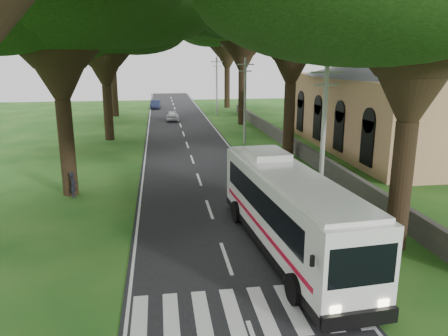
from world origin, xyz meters
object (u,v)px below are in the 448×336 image
Objects in this scene: pole_mid at (245,100)px; distant_car_b at (156,104)px; church at (394,94)px; pedestrian at (73,185)px; pole_near at (323,138)px; coach_bus at (288,209)px; pole_far at (217,86)px; distant_car_a at (173,115)px.

pole_mid is 31.49m from distant_car_b.
church reaches higher than pedestrian.
church is 19.88m from pole_near.
coach_bus is 54.03m from distant_car_b.
pedestrian is (-13.22, -34.62, -3.42)m from pole_far.
pole_far is at bearing 116.82° from church.
distant_car_a is 2.59× the size of pedestrian.
distant_car_a is at bearing -148.42° from pole_far.
pole_far is at bearing 90.00° from pole_near.
distant_car_b is at bearing -77.52° from distant_car_a.
pole_mid is 17.66m from distant_car_a.
pole_near is at bearing -90.00° from pole_far.
pedestrian is (-4.72, -44.74, 0.08)m from distant_car_b.
church is at bearing -68.92° from pedestrian.
coach_bus is (-15.17, -19.14, -3.02)m from church.
pole_near is at bearing -128.50° from church.
pole_far reaches higher than distant_car_b.
coach_bus is at bearing -131.33° from pedestrian.
pole_far is 2.03× the size of distant_car_b.
coach_bus is 39.89m from distant_car_a.
church is at bearing 47.11° from coach_bus.
pole_near is 2.03× the size of distant_car_a.
pedestrian is at bearing -132.13° from pole_mid.
pedestrian is at bearing -158.34° from church.
distant_car_a is at bearing -13.27° from pedestrian.
pole_near is 36.84m from distant_car_a.
pole_mid reaches higher than pedestrian.
church is 28.10m from distant_car_a.
church reaches higher than pole_far.
church is 3.00× the size of pole_mid.
coach_bus is at bearing -127.96° from pole_near.
pole_far is 37.21m from pedestrian.
pole_mid is at bearing 160.19° from church.
distant_car_a is (-18.66, 20.58, -4.21)m from church.
pole_mid reaches higher than coach_bus.
coach_bus is (-2.80, -3.59, -2.29)m from pole_near.
pole_far is 2.03× the size of distant_car_a.
distant_car_b is 2.59× the size of pedestrian.
pole_far is at bearing 90.00° from pole_mid.
pole_near is at bearing 103.43° from distant_car_a.
church is at bearing -54.54° from distant_car_b.
pedestrian is (-6.92, -30.74, 0.06)m from distant_car_a.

